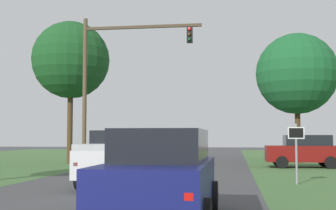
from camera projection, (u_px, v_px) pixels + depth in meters
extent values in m
plane|color=#424244|center=(131.00, 186.00, 16.28)|extent=(120.00, 120.00, 0.00)
cube|color=navy|center=(162.00, 183.00, 9.43)|extent=(1.96, 4.83, 0.89)
cube|color=black|center=(164.00, 145.00, 9.73)|extent=(1.72, 3.00, 0.67)
cube|color=red|center=(87.00, 195.00, 7.20)|extent=(0.14, 0.06, 0.12)
cube|color=red|center=(189.00, 197.00, 6.97)|extent=(0.14, 0.06, 0.12)
cylinder|color=black|center=(131.00, 195.00, 11.02)|extent=(0.24, 0.72, 0.72)
cylinder|color=black|center=(213.00, 196.00, 10.74)|extent=(0.24, 0.72, 0.72)
cube|color=silver|center=(126.00, 162.00, 16.44)|extent=(2.37, 5.16, 0.92)
cube|color=black|center=(124.00, 140.00, 16.25)|extent=(1.95, 2.02, 0.65)
cube|color=#B8B8B8|center=(112.00, 147.00, 14.95)|extent=(2.10, 2.03, 0.20)
cube|color=red|center=(76.00, 164.00, 14.18)|extent=(0.14, 0.07, 0.12)
cube|color=red|center=(129.00, 165.00, 13.84)|extent=(0.14, 0.07, 0.12)
cylinder|color=black|center=(112.00, 171.00, 18.15)|extent=(0.30, 0.81, 0.80)
cylinder|color=black|center=(163.00, 172.00, 17.73)|extent=(0.30, 0.81, 0.80)
cylinder|color=black|center=(81.00, 178.00, 15.09)|extent=(0.30, 0.81, 0.80)
cylinder|color=black|center=(143.00, 179.00, 14.67)|extent=(0.30, 0.81, 0.80)
cylinder|color=brown|center=(85.00, 92.00, 26.44)|extent=(0.24, 0.24, 8.64)
cube|color=#4C3D2B|center=(142.00, 27.00, 26.21)|extent=(6.79, 0.16, 0.16)
cube|color=black|center=(190.00, 35.00, 25.78)|extent=(0.32, 0.28, 0.90)
sphere|color=red|center=(189.00, 29.00, 25.65)|extent=(0.22, 0.22, 0.22)
sphere|color=black|center=(189.00, 34.00, 25.63)|extent=(0.22, 0.22, 0.22)
sphere|color=black|center=(189.00, 40.00, 25.61)|extent=(0.22, 0.22, 0.22)
cylinder|color=gray|center=(296.00, 154.00, 16.99)|extent=(0.08, 0.08, 2.25)
cube|color=white|center=(296.00, 133.00, 17.01)|extent=(0.60, 0.03, 0.44)
cube|color=black|center=(296.00, 133.00, 17.00)|extent=(0.52, 0.01, 0.36)
cylinder|color=#4C351E|center=(298.00, 133.00, 30.82)|extent=(0.36, 0.36, 3.97)
sphere|color=#1B592C|center=(297.00, 74.00, 31.10)|extent=(5.50, 5.50, 5.50)
cube|color=maroon|center=(303.00, 154.00, 26.12)|extent=(4.24, 1.89, 0.90)
cube|color=black|center=(307.00, 140.00, 26.15)|extent=(2.55, 1.64, 0.61)
cube|color=red|center=(265.00, 152.00, 27.13)|extent=(0.06, 0.14, 0.12)
cube|color=red|center=(267.00, 153.00, 25.65)|extent=(0.06, 0.14, 0.12)
cylinder|color=black|center=(324.00, 161.00, 26.82)|extent=(0.68, 0.23, 0.68)
cylinder|color=black|center=(331.00, 163.00, 25.02)|extent=(0.68, 0.23, 0.68)
cylinder|color=black|center=(278.00, 161.00, 27.16)|extent=(0.68, 0.23, 0.68)
cylinder|color=black|center=(282.00, 162.00, 25.36)|extent=(0.68, 0.23, 0.68)
cylinder|color=#4C351E|center=(70.00, 126.00, 30.20)|extent=(0.36, 0.36, 4.94)
sphere|color=#1A4C21|center=(71.00, 60.00, 30.50)|extent=(5.13, 5.13, 5.13)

